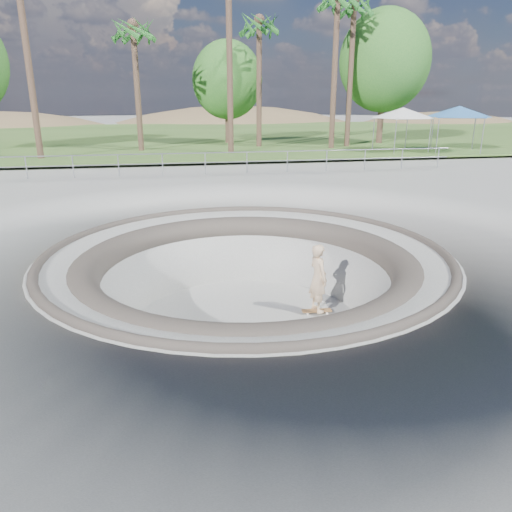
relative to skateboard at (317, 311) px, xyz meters
name	(u,v)px	position (x,y,z in m)	size (l,w,h in m)	color
ground	(246,253)	(-1.98, -0.15, 1.83)	(180.00, 180.00, 0.00)	#AEADA8
skate_bowl	(247,319)	(-1.98, -0.15, 0.00)	(14.00, 14.00, 4.10)	#AEADA8
grass_strip	(185,136)	(-1.98, 33.85, 2.05)	(180.00, 36.00, 0.12)	#3F6026
distant_hills	(207,176)	(1.80, 57.02, -5.19)	(103.20, 45.00, 28.60)	brown
safety_railing	(205,163)	(-1.98, 11.85, 2.52)	(25.00, 0.06, 1.03)	#96989E
skateboard	(317,311)	(0.00, 0.00, 0.00)	(0.83, 0.30, 0.08)	brown
skater	(318,278)	(0.00, 0.00, 0.96)	(0.69, 0.45, 1.89)	#D7B28B
canopy_white	(403,113)	(11.23, 18.70, 4.48)	(5.31, 5.31, 2.71)	#96989E
canopy_blue	(459,112)	(14.59, 17.85, 4.57)	(5.15, 5.15, 2.81)	#96989E
palm_b	(133,32)	(-5.31, 21.99, 9.21)	(2.60, 2.60, 8.45)	brown
palm_d	(259,28)	(2.75, 23.15, 9.78)	(2.60, 2.60, 9.06)	brown
palm_e	(338,2)	(7.38, 21.12, 11.09)	(2.60, 2.60, 10.48)	brown
palm_f	(354,9)	(8.89, 22.21, 10.92)	(2.60, 2.60, 10.29)	brown
bushy_tree_mid	(227,80)	(0.99, 26.29, 6.58)	(5.12, 4.66, 7.39)	brown
bushy_tree_right	(385,61)	(12.12, 24.07, 7.88)	(6.57, 5.97, 9.47)	brown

